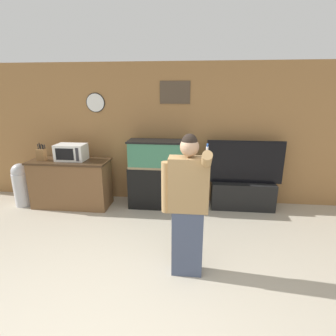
# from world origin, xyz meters

# --- Properties ---
(ground_plane) EXTENTS (18.00, 18.00, 0.00)m
(ground_plane) POSITION_xyz_m (0.00, 0.00, 0.00)
(ground_plane) COLOR #B2A893
(wall_back_paneled) EXTENTS (10.00, 0.08, 2.60)m
(wall_back_paneled) POSITION_xyz_m (-0.00, 3.07, 1.30)
(wall_back_paneled) COLOR olive
(wall_back_paneled) RESTS_ON ground_plane
(counter_island) EXTENTS (1.44, 0.58, 0.89)m
(counter_island) POSITION_xyz_m (-1.67, 2.54, 0.45)
(counter_island) COLOR brown
(counter_island) RESTS_ON ground_plane
(microwave) EXTENTS (0.52, 0.34, 0.29)m
(microwave) POSITION_xyz_m (-1.62, 2.57, 1.03)
(microwave) COLOR white
(microwave) RESTS_ON counter_island
(knife_block) EXTENTS (0.14, 0.12, 0.31)m
(knife_block) POSITION_xyz_m (-2.16, 2.49, 1.00)
(knife_block) COLOR brown
(knife_block) RESTS_ON counter_island
(aquarium_on_stand) EXTENTS (1.17, 0.43, 1.26)m
(aquarium_on_stand) POSITION_xyz_m (-0.01, 2.69, 0.63)
(aquarium_on_stand) COLOR black
(aquarium_on_stand) RESTS_ON ground_plane
(tv_on_stand) EXTENTS (1.36, 0.40, 1.26)m
(tv_on_stand) POSITION_xyz_m (1.50, 2.78, 0.38)
(tv_on_stand) COLOR black
(tv_on_stand) RESTS_ON ground_plane
(person_standing) EXTENTS (0.53, 0.40, 1.68)m
(person_standing) POSITION_xyz_m (0.53, 0.85, 0.87)
(person_standing) COLOR #424C66
(person_standing) RESTS_ON ground_plane
(trash_bin) EXTENTS (0.31, 0.31, 0.82)m
(trash_bin) POSITION_xyz_m (-2.62, 2.47, 0.42)
(trash_bin) COLOR #B7B7BC
(trash_bin) RESTS_ON ground_plane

